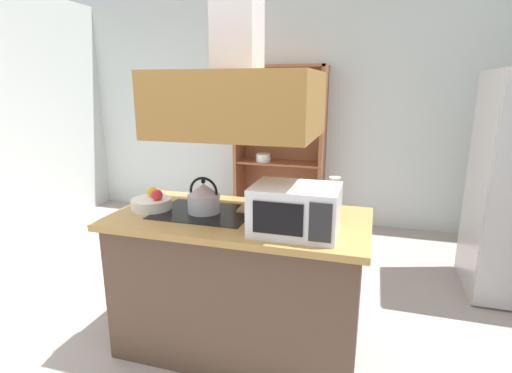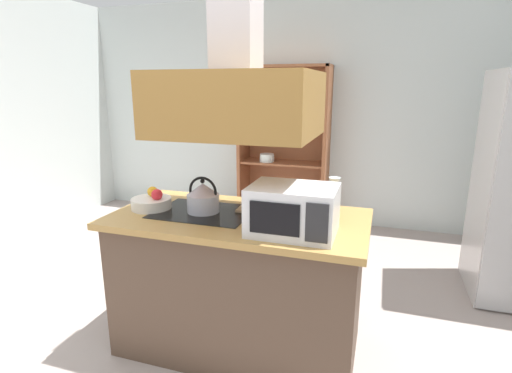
{
  "view_description": "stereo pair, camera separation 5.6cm",
  "coord_description": "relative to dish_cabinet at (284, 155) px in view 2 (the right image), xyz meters",
  "views": [
    {
      "loc": [
        0.82,
        -1.88,
        1.67
      ],
      "look_at": [
        0.06,
        0.63,
        1.0
      ],
      "focal_mm": 27.66,
      "sensor_mm": 36.0,
      "label": 1
    },
    {
      "loc": [
        0.87,
        -1.86,
        1.67
      ],
      "look_at": [
        0.06,
        0.63,
        1.0
      ],
      "focal_mm": 27.66,
      "sensor_mm": 36.0,
      "label": 2
    }
  ],
  "objects": [
    {
      "name": "cutting_board",
      "position": [
        0.47,
        -2.33,
        0.06
      ],
      "size": [
        0.34,
        0.25,
        0.02
      ],
      "primitive_type": "cube",
      "rotation": [
        0.0,
        0.0,
        0.02
      ],
      "color": "#A3825F",
      "rests_on": "kitchen_island"
    },
    {
      "name": "fruit_bowl",
      "position": [
        -0.25,
        -2.54,
        0.1
      ],
      "size": [
        0.26,
        0.26,
        0.14
      ],
      "color": "silver",
      "rests_on": "kitchen_island"
    },
    {
      "name": "wall_back",
      "position": [
        0.28,
        0.22,
        0.51
      ],
      "size": [
        6.0,
        0.12,
        2.7
      ],
      "primitive_type": "cube",
      "color": "silver",
      "rests_on": "ground"
    },
    {
      "name": "microwave",
      "position": [
        0.72,
        -2.68,
        0.19
      ],
      "size": [
        0.46,
        0.35,
        0.26
      ],
      "color": "silver",
      "rests_on": "kitchen_island"
    },
    {
      "name": "kitchen_island",
      "position": [
        0.34,
        -2.5,
        -0.39
      ],
      "size": [
        1.56,
        0.81,
        0.9
      ],
      "color": "brown",
      "rests_on": "ground"
    },
    {
      "name": "kettle",
      "position": [
        0.1,
        -2.5,
        0.15
      ],
      "size": [
        0.2,
        0.2,
        0.23
      ],
      "color": "#B6B9C8",
      "rests_on": "kitchen_island"
    },
    {
      "name": "wine_glass_on_counter",
      "position": [
        0.87,
        -2.17,
        0.21
      ],
      "size": [
        0.08,
        0.08,
        0.21
      ],
      "color": "silver",
      "rests_on": "kitchen_island"
    },
    {
      "name": "range_hood",
      "position": [
        0.34,
        -2.5,
        0.85
      ],
      "size": [
        0.9,
        0.7,
        1.31
      ],
      "color": "olive"
    },
    {
      "name": "dish_cabinet",
      "position": [
        0.0,
        0.0,
        0.0
      ],
      "size": [
        1.07,
        0.4,
        1.91
      ],
      "color": "brown",
      "rests_on": "ground"
    },
    {
      "name": "ground_plane",
      "position": [
        0.28,
        -2.78,
        -0.84
      ],
      "size": [
        7.8,
        7.8,
        0.0
      ],
      "primitive_type": "plane",
      "color": "#A2948D"
    }
  ]
}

